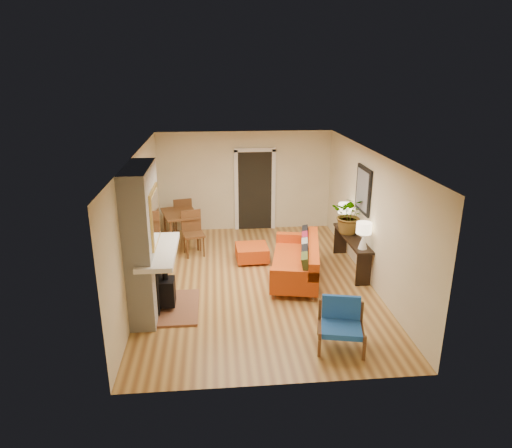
# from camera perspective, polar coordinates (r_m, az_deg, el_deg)

# --- Properties ---
(room_shell) EXTENTS (6.50, 6.50, 6.50)m
(room_shell) POSITION_cam_1_polar(r_m,az_deg,el_deg) (11.46, 1.89, 4.41)
(room_shell) COLOR tan
(room_shell) RESTS_ON ground
(fireplace) EXTENTS (1.09, 1.68, 2.60)m
(fireplace) POSITION_cam_1_polar(r_m,az_deg,el_deg) (8.00, -13.63, -2.56)
(fireplace) COLOR white
(fireplace) RESTS_ON ground
(sofa) EXTENTS (1.31, 2.25, 0.83)m
(sofa) POSITION_cam_1_polar(r_m,az_deg,el_deg) (9.39, 5.46, -4.60)
(sofa) COLOR silver
(sofa) RESTS_ON ground
(ottoman) EXTENTS (0.73, 0.73, 0.35)m
(ottoman) POSITION_cam_1_polar(r_m,az_deg,el_deg) (10.20, -0.51, -3.55)
(ottoman) COLOR silver
(ottoman) RESTS_ON ground
(blue_chair) EXTENTS (0.83, 0.81, 0.73)m
(blue_chair) POSITION_cam_1_polar(r_m,az_deg,el_deg) (7.31, 10.59, -11.82)
(blue_chair) COLOR brown
(blue_chair) RESTS_ON ground
(dining_table) EXTENTS (1.12, 1.94, 1.02)m
(dining_table) POSITION_cam_1_polar(r_m,az_deg,el_deg) (11.11, -9.04, 0.66)
(dining_table) COLOR brown
(dining_table) RESTS_ON ground
(console_table) EXTENTS (0.34, 1.85, 0.72)m
(console_table) POSITION_cam_1_polar(r_m,az_deg,el_deg) (9.91, 11.89, -2.35)
(console_table) COLOR black
(console_table) RESTS_ON ground
(lamp_near) EXTENTS (0.30, 0.30, 0.54)m
(lamp_near) POSITION_cam_1_polar(r_m,az_deg,el_deg) (9.13, 13.31, -1.03)
(lamp_near) COLOR white
(lamp_near) RESTS_ON console_table
(lamp_far) EXTENTS (0.30, 0.30, 0.54)m
(lamp_far) POSITION_cam_1_polar(r_m,az_deg,el_deg) (10.35, 11.02, 1.47)
(lamp_far) COLOR white
(lamp_far) RESTS_ON console_table
(houseplant) EXTENTS (0.95, 0.90, 0.83)m
(houseplant) POSITION_cam_1_polar(r_m,az_deg,el_deg) (9.92, 11.69, 1.14)
(houseplant) COLOR #1E5919
(houseplant) RESTS_ON console_table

